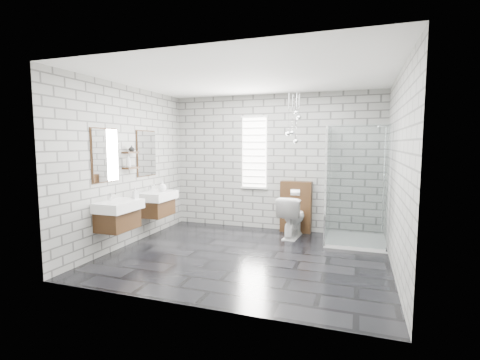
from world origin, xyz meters
The scene contains 20 objects.
floor centered at (0.00, 0.00, -0.01)m, with size 4.20×3.60×0.02m, color black.
ceiling centered at (0.00, 0.00, 2.71)m, with size 4.20×3.60×0.02m, color white.
wall_back centered at (0.00, 1.81, 1.35)m, with size 4.20×0.02×2.70m, color #969691.
wall_front centered at (0.00, -1.81, 1.35)m, with size 4.20×0.02×2.70m, color #969691.
wall_left centered at (-2.11, 0.00, 1.35)m, with size 0.02×3.60×2.70m, color #969691.
wall_right centered at (2.11, 0.00, 1.35)m, with size 0.02×3.60×2.70m, color #969691.
vanity_left centered at (-1.91, -0.61, 0.76)m, with size 0.47×0.70×1.57m.
vanity_right centered at (-1.91, 0.50, 0.76)m, with size 0.47×0.70×1.57m.
shelf_lower centered at (-2.03, -0.05, 1.32)m, with size 0.14×0.30×0.03m, color #412814.
shelf_upper centered at (-2.03, -0.05, 1.58)m, with size 0.14×0.30×0.03m, color #412814.
window centered at (-0.40, 1.78, 1.55)m, with size 0.56×0.05×1.48m.
cistern_panel centered at (0.48, 1.70, 0.50)m, with size 0.60×0.20×1.00m, color #412814.
flush_plate centered at (0.48, 1.60, 0.80)m, with size 0.18×0.01×0.12m, color silver.
shower_enclosure centered at (1.50, 1.18, 0.50)m, with size 1.00×1.00×2.03m.
pendant_cluster centered at (0.48, 1.36, 2.03)m, with size 0.25×0.23×0.97m.
toilet centered at (0.48, 1.30, 0.38)m, with size 0.43×0.75×0.77m, color white.
soap_bottle_a centered at (-1.77, -0.31, 0.94)m, with size 0.08×0.08×0.18m, color #B2B2B2.
soap_bottle_b centered at (-1.82, 0.58, 0.94)m, with size 0.15×0.15×0.19m, color #B2B2B2.
soap_bottle_c centered at (-2.02, -0.13, 1.44)m, with size 0.08×0.09×0.22m, color #B2B2B2.
vase centered at (-2.02, -0.03, 1.65)m, with size 0.10×0.10×0.10m, color #B2B2B2.
Camera 1 is at (1.61, -4.99, 1.73)m, focal length 26.00 mm.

